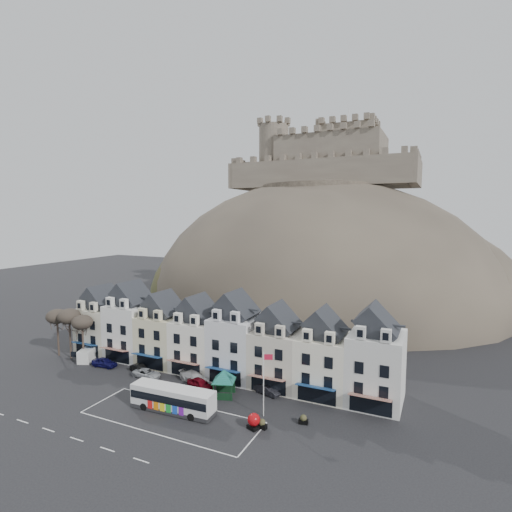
% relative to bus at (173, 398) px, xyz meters
% --- Properties ---
extents(ground, '(300.00, 300.00, 0.00)m').
position_rel_bus_xyz_m(ground, '(-1.25, -2.61, -1.73)').
color(ground, black).
rests_on(ground, ground).
extents(coach_bay_markings, '(22.00, 7.50, 0.01)m').
position_rel_bus_xyz_m(coach_bay_markings, '(0.75, -1.36, -1.73)').
color(coach_bay_markings, silver).
rests_on(coach_bay_markings, ground).
extents(townhouse_terrace, '(54.40, 9.35, 11.80)m').
position_rel_bus_xyz_m(townhouse_terrace, '(-1.11, 13.36, 3.57)').
color(townhouse_terrace, beige).
rests_on(townhouse_terrace, ground).
extents(castle_hill, '(100.00, 76.00, 68.00)m').
position_rel_bus_xyz_m(castle_hill, '(0.00, 66.34, -1.62)').
color(castle_hill, '#3B342D').
rests_on(castle_hill, ground).
extents(castle, '(50.20, 22.20, 22.00)m').
position_rel_bus_xyz_m(castle, '(-0.74, 73.32, 38.47)').
color(castle, brown).
rests_on(castle, ground).
extents(tree_left_far, '(3.61, 3.61, 8.24)m').
position_rel_bus_xyz_m(tree_left_far, '(-30.25, 7.89, 5.17)').
color(tree_left_far, '#31271F').
rests_on(tree_left_far, ground).
extents(tree_left_mid, '(3.78, 3.78, 8.64)m').
position_rel_bus_xyz_m(tree_left_mid, '(-27.25, 7.89, 5.51)').
color(tree_left_mid, '#31271F').
rests_on(tree_left_mid, ground).
extents(tree_left_near, '(3.43, 3.43, 7.84)m').
position_rel_bus_xyz_m(tree_left_near, '(-24.25, 7.89, 4.83)').
color(tree_left_near, '#31271F').
rests_on(tree_left_near, ground).
extents(bus, '(11.19, 3.13, 3.13)m').
position_rel_bus_xyz_m(bus, '(0.00, 0.00, 0.00)').
color(bus, '#262628').
rests_on(bus, ground).
extents(bus_shelter, '(5.59, 5.59, 3.74)m').
position_rel_bus_xyz_m(bus_shelter, '(3.75, 6.32, 1.18)').
color(bus_shelter, black).
rests_on(bus_shelter, ground).
extents(red_buoy, '(1.56, 1.56, 1.81)m').
position_rel_bus_xyz_m(red_buoy, '(10.91, 0.58, -0.81)').
color(red_buoy, black).
rests_on(red_buoy, ground).
extents(flagpole, '(1.08, 0.51, 8.05)m').
position_rel_bus_xyz_m(flagpole, '(10.83, 3.73, 2.87)').
color(flagpole, silver).
rests_on(flagpole, ground).
extents(white_van, '(3.62, 4.98, 2.09)m').
position_rel_bus_xyz_m(white_van, '(-23.78, 8.54, -0.68)').
color(white_van, silver).
rests_on(white_van, ground).
extents(planter_west, '(1.19, 0.78, 1.11)m').
position_rel_bus_xyz_m(planter_west, '(15.75, 3.98, -1.19)').
color(planter_west, black).
rests_on(planter_west, ground).
extents(planter_east, '(1.20, 0.79, 1.13)m').
position_rel_bus_xyz_m(planter_east, '(11.75, 1.01, -1.18)').
color(planter_east, black).
rests_on(planter_east, ground).
extents(car_navy, '(4.38, 2.03, 1.45)m').
position_rel_bus_xyz_m(car_navy, '(-19.02, 7.36, -1.00)').
color(car_navy, '#0E0D44').
rests_on(car_navy, ground).
extents(car_black, '(3.98, 2.19, 1.24)m').
position_rel_bus_xyz_m(car_black, '(-12.15, 7.86, -1.11)').
color(car_black, black).
rests_on(car_black, ground).
extents(car_silver, '(4.50, 2.25, 1.25)m').
position_rel_bus_xyz_m(car_silver, '(-10.00, 6.89, -1.11)').
color(car_silver, '#B4B7BC').
rests_on(car_silver, ground).
extents(car_white, '(5.46, 3.37, 1.48)m').
position_rel_bus_xyz_m(car_white, '(-2.53, 8.49, -0.99)').
color(car_white, silver).
rests_on(car_white, ground).
extents(car_maroon, '(4.63, 2.89, 1.47)m').
position_rel_bus_xyz_m(car_maroon, '(-0.45, 6.89, -0.99)').
color(car_maroon, '#5D0510').
rests_on(car_maroon, ground).
extents(car_charcoal, '(4.25, 2.51, 1.32)m').
position_rel_bus_xyz_m(car_charcoal, '(8.75, 9.39, -1.07)').
color(car_charcoal, black).
rests_on(car_charcoal, ground).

